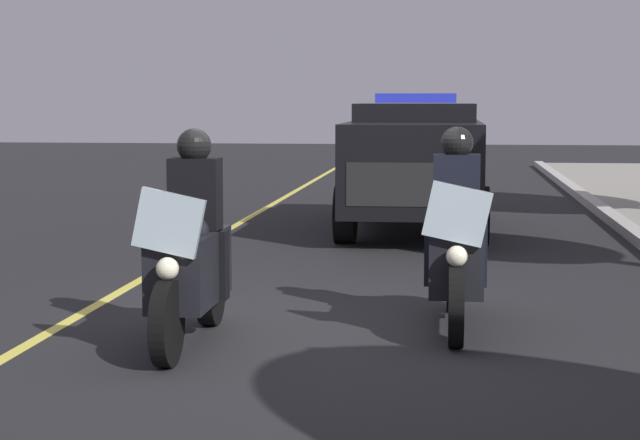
{
  "coord_description": "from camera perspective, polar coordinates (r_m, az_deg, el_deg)",
  "views": [
    {
      "loc": [
        8.99,
        1.14,
        1.94
      ],
      "look_at": [
        -0.39,
        0.0,
        0.9
      ],
      "focal_mm": 60.95,
      "sensor_mm": 36.0,
      "label": 1
    }
  ],
  "objects": [
    {
      "name": "ground_plane",
      "position": [
        9.27,
        -0.29,
        -5.8
      ],
      "size": [
        80.0,
        80.0,
        0.0
      ],
      "primitive_type": "plane",
      "color": "black"
    },
    {
      "name": "lane_stripe_center",
      "position": [
        9.79,
        -13.26,
        -5.3
      ],
      "size": [
        48.0,
        0.12,
        0.01
      ],
      "primitive_type": "cube",
      "color": "#E0D14C",
      "rests_on": "ground"
    },
    {
      "name": "police_motorcycle_lead_left",
      "position": [
        8.7,
        -6.82,
        -1.96
      ],
      "size": [
        2.14,
        0.56,
        1.72
      ],
      "color": "black",
      "rests_on": "ground"
    },
    {
      "name": "police_motorcycle_lead_right",
      "position": [
        9.34,
        7.14,
        -1.4
      ],
      "size": [
        2.14,
        0.56,
        1.72
      ],
      "color": "black",
      "rests_on": "ground"
    },
    {
      "name": "police_suv",
      "position": [
        16.27,
        5.01,
        3.17
      ],
      "size": [
        4.92,
        2.11,
        2.05
      ],
      "color": "black",
      "rests_on": "ground"
    }
  ]
}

